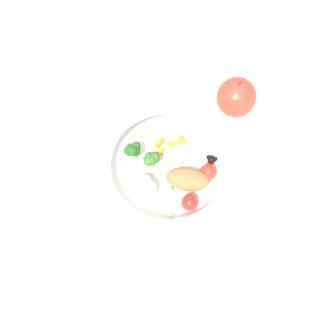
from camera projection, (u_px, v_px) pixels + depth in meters
name	position (u px, v px, depth m)	size (l,w,h in m)	color
ground_plane	(165.00, 173.00, 0.75)	(2.40, 2.40, 0.00)	silver
food_container	(170.00, 169.00, 0.72)	(0.24, 0.24, 0.05)	white
loose_apple	(236.00, 97.00, 0.77)	(0.08, 0.08, 0.09)	#BC3828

